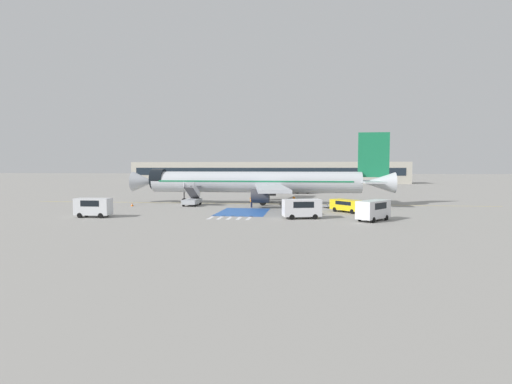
# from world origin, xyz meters

# --- Properties ---
(ground_plane) EXTENTS (600.00, 600.00, 0.00)m
(ground_plane) POSITION_xyz_m (0.00, 0.00, 0.00)
(ground_plane) COLOR gray
(apron_leadline_yellow) EXTENTS (79.60, 0.96, 0.01)m
(apron_leadline_yellow) POSITION_xyz_m (0.76, -0.64, 0.00)
(apron_leadline_yellow) COLOR gold
(apron_leadline_yellow) RESTS_ON ground_plane
(apron_stand_patch_blue) EXTENTS (6.74, 10.30, 0.01)m
(apron_stand_patch_blue) POSITION_xyz_m (0.76, -13.23, 0.00)
(apron_stand_patch_blue) COLOR #2856A8
(apron_stand_patch_blue) RESTS_ON ground_plane
(apron_walkway_bar_0) EXTENTS (0.44, 3.60, 0.01)m
(apron_walkway_bar_0) POSITION_xyz_m (-2.24, -19.70, 0.00)
(apron_walkway_bar_0) COLOR silver
(apron_walkway_bar_0) RESTS_ON ground_plane
(apron_walkway_bar_1) EXTENTS (0.44, 3.60, 0.01)m
(apron_walkway_bar_1) POSITION_xyz_m (-1.04, -19.70, 0.00)
(apron_walkway_bar_1) COLOR silver
(apron_walkway_bar_1) RESTS_ON ground_plane
(apron_walkway_bar_2) EXTENTS (0.44, 3.60, 0.01)m
(apron_walkway_bar_2) POSITION_xyz_m (0.16, -19.70, 0.00)
(apron_walkway_bar_2) COLOR silver
(apron_walkway_bar_2) RESTS_ON ground_plane
(apron_walkway_bar_3) EXTENTS (0.44, 3.60, 0.01)m
(apron_walkway_bar_3) POSITION_xyz_m (1.36, -19.70, 0.00)
(apron_walkway_bar_3) COLOR silver
(apron_walkway_bar_3) RESTS_ON ground_plane
(apron_walkway_bar_4) EXTENTS (0.44, 3.60, 0.01)m
(apron_walkway_bar_4) POSITION_xyz_m (2.56, -19.70, 0.00)
(apron_walkway_bar_4) COLOR silver
(apron_walkway_bar_4) RESTS_ON ground_plane
(airliner) EXTENTS (44.93, 36.29, 11.95)m
(airliner) POSITION_xyz_m (1.52, -0.63, 3.71)
(airliner) COLOR #B7BCC4
(airliner) RESTS_ON ground_plane
(boarding_stairs_forward) EXTENTS (2.25, 5.25, 3.96)m
(boarding_stairs_forward) POSITION_xyz_m (-8.99, -5.07, 0.98)
(boarding_stairs_forward) COLOR #ADB2BA
(boarding_stairs_forward) RESTS_ON ground_plane
(fuel_tanker) EXTENTS (9.89, 3.64, 3.52)m
(fuel_tanker) POSITION_xyz_m (6.39, 26.75, 1.78)
(fuel_tanker) COLOR #38383D
(fuel_tanker) RESTS_ON ground_plane
(service_van_0) EXTENTS (4.41, 2.01, 2.39)m
(service_van_0) POSITION_xyz_m (-16.95, -21.37, 1.42)
(service_van_0) COLOR silver
(service_van_0) RESTS_ON ground_plane
(service_van_1) EXTENTS (4.49, 4.97, 2.40)m
(service_van_1) POSITION_xyz_m (17.34, -20.26, 1.42)
(service_van_1) COLOR silver
(service_van_1) RESTS_ON ground_plane
(service_van_2) EXTENTS (4.97, 5.18, 1.73)m
(service_van_2) POSITION_xyz_m (15.30, -11.74, 1.06)
(service_van_2) COLOR yellow
(service_van_2) RESTS_ON ground_plane
(service_van_3) EXTENTS (4.93, 3.08, 2.36)m
(service_van_3) POSITION_xyz_m (8.99, -19.34, 1.40)
(service_van_3) COLOR silver
(service_van_3) RESTS_ON ground_plane
(baggage_cart) EXTENTS (2.59, 3.00, 0.87)m
(baggage_cart) POSITION_xyz_m (12.80, -5.59, 0.26)
(baggage_cart) COLOR gray
(baggage_cart) RESTS_ON ground_plane
(ground_crew_0) EXTENTS (0.46, 0.30, 1.66)m
(ground_crew_0) POSITION_xyz_m (7.53, -3.75, 0.95)
(ground_crew_0) COLOR black
(ground_crew_0) RESTS_ON ground_plane
(ground_crew_1) EXTENTS (0.49, 0.42, 1.80)m
(ground_crew_1) POSITION_xyz_m (1.08, -7.02, 1.04)
(ground_crew_1) COLOR #191E38
(ground_crew_1) RESTS_ON ground_plane
(traffic_cone_0) EXTENTS (0.46, 0.46, 0.51)m
(traffic_cone_0) POSITION_xyz_m (-18.27, -7.36, 0.26)
(traffic_cone_0) COLOR orange
(traffic_cone_0) RESTS_ON ground_plane
(terminal_building) EXTENTS (107.58, 12.10, 8.17)m
(terminal_building) POSITION_xyz_m (-6.21, 89.20, 4.09)
(terminal_building) COLOR #B2AD9E
(terminal_building) RESTS_ON ground_plane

